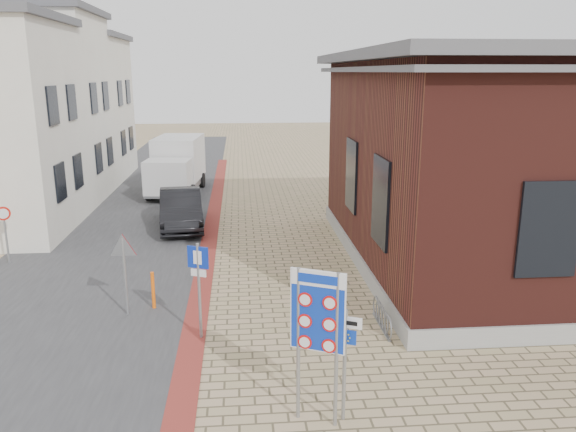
{
  "coord_description": "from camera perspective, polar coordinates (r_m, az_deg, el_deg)",
  "views": [
    {
      "loc": [
        -0.79,
        -10.41,
        6.19
      ],
      "look_at": [
        0.55,
        5.0,
        2.2
      ],
      "focal_mm": 35.0,
      "sensor_mm": 36.0,
      "label": 1
    }
  ],
  "objects": [
    {
      "name": "brick_building",
      "position": [
        20.15,
        24.25,
        5.48
      ],
      "size": [
        13.0,
        13.0,
        6.8
      ],
      "color": "gray",
      "rests_on": "ground"
    },
    {
      "name": "speed_sign",
      "position": [
        20.56,
        -26.83,
        -0.98
      ],
      "size": [
        0.44,
        0.2,
        1.95
      ],
      "rotation": [
        0.0,
        0.0,
        0.38
      ],
      "color": "gray",
      "rests_on": "ground"
    },
    {
      "name": "parking_sign",
      "position": [
        13.27,
        -9.06,
        -5.94
      ],
      "size": [
        0.49,
        0.25,
        2.37
      ],
      "rotation": [
        0.0,
        0.0,
        -0.42
      ],
      "color": "gray",
      "rests_on": "ground"
    },
    {
      "name": "sedan",
      "position": [
        23.26,
        -10.83,
        0.73
      ],
      "size": [
        2.14,
        4.82,
        1.54
      ],
      "primitive_type": "imported",
      "rotation": [
        0.0,
        0.0,
        0.11
      ],
      "color": "black",
      "rests_on": "ground"
    },
    {
      "name": "bike_rack",
      "position": [
        14.35,
        9.52,
        -10.14
      ],
      "size": [
        0.08,
        1.8,
        0.6
      ],
      "color": "slate",
      "rests_on": "ground"
    },
    {
      "name": "yield_sign",
      "position": [
        14.94,
        -16.37,
        -3.89
      ],
      "size": [
        0.77,
        0.07,
        2.17
      ],
      "rotation": [
        0.0,
        0.0,
        0.0
      ],
      "color": "gray",
      "rests_on": "ground"
    },
    {
      "name": "bollard",
      "position": [
        15.53,
        -13.54,
        -7.37
      ],
      "size": [
        0.1,
        0.1,
        1.04
      ],
      "primitive_type": "cylinder",
      "rotation": [
        0.0,
        0.0,
        0.07
      ],
      "color": "#FF640D",
      "rests_on": "ground"
    },
    {
      "name": "ground",
      "position": [
        12.14,
        -0.55,
        -16.2
      ],
      "size": [
        120.0,
        120.0,
        0.0
      ],
      "primitive_type": "plane",
      "color": "tan",
      "rests_on": "ground"
    },
    {
      "name": "border_sign",
      "position": [
        9.89,
        3.04,
        -9.98
      ],
      "size": [
        0.92,
        0.46,
        2.92
      ],
      "rotation": [
        0.0,
        0.0,
        -0.44
      ],
      "color": "gray",
      "rests_on": "ground"
    },
    {
      "name": "townhouse_far",
      "position": [
        35.95,
        -21.82,
        10.23
      ],
      "size": [
        7.4,
        6.4,
        8.3
      ],
      "color": "silver",
      "rests_on": "ground"
    },
    {
      "name": "road_strip",
      "position": [
        26.57,
        -15.04,
        0.51
      ],
      "size": [
        7.0,
        60.0,
        0.02
      ],
      "primitive_type": "cube",
      "color": "#38383A",
      "rests_on": "ground"
    },
    {
      "name": "essen_sign",
      "position": [
        10.29,
        5.8,
        -13.28
      ],
      "size": [
        0.55,
        0.27,
        2.17
      ],
      "rotation": [
        0.0,
        0.0,
        -0.42
      ],
      "color": "gray",
      "rests_on": "ground"
    },
    {
      "name": "box_truck",
      "position": [
        29.82,
        -11.26,
        5.1
      ],
      "size": [
        2.74,
        5.66,
        2.87
      ],
      "rotation": [
        0.0,
        0.0,
        -0.1
      ],
      "color": "slate",
      "rests_on": "ground"
    },
    {
      "name": "curb_strip",
      "position": [
        21.36,
        -8.01,
        -2.48
      ],
      "size": [
        0.6,
        40.0,
        0.02
      ],
      "primitive_type": "cube",
      "color": "maroon",
      "rests_on": "ground"
    },
    {
      "name": "townhouse_mid",
      "position": [
        30.23,
        -25.1,
        10.06
      ],
      "size": [
        7.4,
        6.4,
        9.1
      ],
      "color": "silver",
      "rests_on": "ground"
    }
  ]
}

